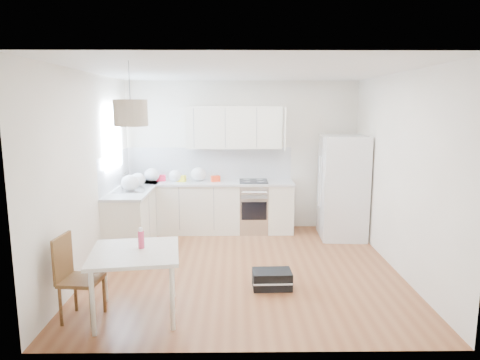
# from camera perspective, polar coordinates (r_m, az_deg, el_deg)

# --- Properties ---
(floor) EXTENTS (4.20, 4.20, 0.00)m
(floor) POSITION_cam_1_polar(r_m,az_deg,el_deg) (6.15, 0.59, -11.61)
(floor) COLOR brown
(floor) RESTS_ON ground
(ceiling) EXTENTS (4.20, 4.20, 0.00)m
(ceiling) POSITION_cam_1_polar(r_m,az_deg,el_deg) (5.75, 0.64, 14.33)
(ceiling) COLOR white
(ceiling) RESTS_ON wall_back
(wall_back) EXTENTS (4.20, 0.00, 4.20)m
(wall_back) POSITION_cam_1_polar(r_m,az_deg,el_deg) (7.88, 0.28, 3.28)
(wall_back) COLOR silver
(wall_back) RESTS_ON floor
(wall_left) EXTENTS (0.00, 4.20, 4.20)m
(wall_left) POSITION_cam_1_polar(r_m,az_deg,el_deg) (6.12, -19.44, 0.82)
(wall_left) COLOR silver
(wall_left) RESTS_ON floor
(wall_right) EXTENTS (0.00, 4.20, 4.20)m
(wall_right) POSITION_cam_1_polar(r_m,az_deg,el_deg) (6.21, 20.37, 0.88)
(wall_right) COLOR silver
(wall_right) RESTS_ON floor
(window_glassblock) EXTENTS (0.02, 1.00, 1.00)m
(window_glassblock) POSITION_cam_1_polar(r_m,az_deg,el_deg) (7.17, -16.60, 5.43)
(window_glassblock) COLOR #BFE0F9
(window_glassblock) RESTS_ON wall_left
(cabinets_back) EXTENTS (3.00, 0.60, 0.88)m
(cabinets_back) POSITION_cam_1_polar(r_m,az_deg,el_deg) (7.76, -4.14, -3.69)
(cabinets_back) COLOR white
(cabinets_back) RESTS_ON floor
(cabinets_left) EXTENTS (0.60, 1.80, 0.88)m
(cabinets_left) POSITION_cam_1_polar(r_m,az_deg,el_deg) (7.35, -13.83, -4.71)
(cabinets_left) COLOR white
(cabinets_left) RESTS_ON floor
(counter_back) EXTENTS (3.02, 0.64, 0.04)m
(counter_back) POSITION_cam_1_polar(r_m,az_deg,el_deg) (7.66, -4.18, -0.34)
(counter_back) COLOR #BCBFC1
(counter_back) RESTS_ON cabinets_back
(counter_left) EXTENTS (0.64, 1.82, 0.04)m
(counter_left) POSITION_cam_1_polar(r_m,az_deg,el_deg) (7.25, -13.98, -1.19)
(counter_left) COLOR #BCBFC1
(counter_left) RESTS_ON cabinets_left
(backsplash_back) EXTENTS (3.00, 0.01, 0.58)m
(backsplash_back) POSITION_cam_1_polar(r_m,az_deg,el_deg) (7.90, -4.08, 2.25)
(backsplash_back) COLOR white
(backsplash_back) RESTS_ON wall_back
(backsplash_left) EXTENTS (0.01, 1.80, 0.58)m
(backsplash_left) POSITION_cam_1_polar(r_m,az_deg,el_deg) (7.28, -16.33, 1.22)
(backsplash_left) COLOR white
(backsplash_left) RESTS_ON wall_left
(upper_cabinets) EXTENTS (1.70, 0.32, 0.75)m
(upper_cabinets) POSITION_cam_1_polar(r_m,az_deg,el_deg) (7.68, -0.83, 7.03)
(upper_cabinets) COLOR white
(upper_cabinets) RESTS_ON wall_back
(range_oven) EXTENTS (0.50, 0.61, 0.88)m
(range_oven) POSITION_cam_1_polar(r_m,az_deg,el_deg) (7.75, 1.79, -3.68)
(range_oven) COLOR silver
(range_oven) RESTS_ON floor
(sink) EXTENTS (0.50, 0.80, 0.16)m
(sink) POSITION_cam_1_polar(r_m,az_deg,el_deg) (7.20, -14.07, -1.15)
(sink) COLOR silver
(sink) RESTS_ON counter_left
(refrigerator) EXTENTS (0.89, 0.92, 1.76)m
(refrigerator) POSITION_cam_1_polar(r_m,az_deg,el_deg) (7.56, 13.64, -0.89)
(refrigerator) COLOR white
(refrigerator) RESTS_ON floor
(dining_table) EXTENTS (1.04, 1.04, 0.72)m
(dining_table) POSITION_cam_1_polar(r_m,az_deg,el_deg) (4.78, -13.82, -10.06)
(dining_table) COLOR #BCB3A1
(dining_table) RESTS_ON floor
(dining_chair) EXTENTS (0.42, 0.42, 0.92)m
(dining_chair) POSITION_cam_1_polar(r_m,az_deg,el_deg) (4.92, -20.36, -12.15)
(dining_chair) COLOR #492C15
(dining_chair) RESTS_ON floor
(drink_bottle) EXTENTS (0.07, 0.07, 0.23)m
(drink_bottle) POSITION_cam_1_polar(r_m,az_deg,el_deg) (4.79, -13.05, -7.54)
(drink_bottle) COLOR #D63B5F
(drink_bottle) RESTS_ON dining_table
(gym_bag) EXTENTS (0.49, 0.33, 0.22)m
(gym_bag) POSITION_cam_1_polar(r_m,az_deg,el_deg) (5.50, 4.28, -13.07)
(gym_bag) COLOR black
(gym_bag) RESTS_ON floor
(pendant_lamp) EXTENTS (0.36, 0.36, 0.27)m
(pendant_lamp) POSITION_cam_1_polar(r_m,az_deg,el_deg) (4.56, -14.38, 8.66)
(pendant_lamp) COLOR beige
(pendant_lamp) RESTS_ON ceiling
(grocery_bag_a) EXTENTS (0.27, 0.23, 0.24)m
(grocery_bag_a) POSITION_cam_1_polar(r_m,az_deg,el_deg) (7.77, -11.68, 0.67)
(grocery_bag_a) COLOR silver
(grocery_bag_a) RESTS_ON counter_back
(grocery_bag_b) EXTENTS (0.23, 0.20, 0.21)m
(grocery_bag_b) POSITION_cam_1_polar(r_m,az_deg,el_deg) (7.69, -8.62, 0.55)
(grocery_bag_b) COLOR silver
(grocery_bag_b) RESTS_ON counter_back
(grocery_bag_c) EXTENTS (0.28, 0.24, 0.25)m
(grocery_bag_c) POSITION_cam_1_polar(r_m,az_deg,el_deg) (7.70, -5.55, 0.78)
(grocery_bag_c) COLOR silver
(grocery_bag_c) RESTS_ON counter_back
(grocery_bag_d) EXTENTS (0.25, 0.21, 0.22)m
(grocery_bag_d) POSITION_cam_1_polar(r_m,az_deg,el_deg) (7.38, -13.46, 0.07)
(grocery_bag_d) COLOR silver
(grocery_bag_d) RESTS_ON counter_back
(grocery_bag_e) EXTENTS (0.28, 0.24, 0.25)m
(grocery_bag_e) POSITION_cam_1_polar(r_m,az_deg,el_deg) (7.00, -14.44, -0.38)
(grocery_bag_e) COLOR silver
(grocery_bag_e) RESTS_ON counter_left
(snack_orange) EXTENTS (0.18, 0.14, 0.10)m
(snack_orange) POSITION_cam_1_polar(r_m,az_deg,el_deg) (7.63, -3.28, 0.18)
(snack_orange) COLOR #F03815
(snack_orange) RESTS_ON counter_back
(snack_yellow) EXTENTS (0.18, 0.14, 0.11)m
(snack_yellow) POSITION_cam_1_polar(r_m,az_deg,el_deg) (7.69, -7.87, 0.20)
(snack_yellow) COLOR yellow
(snack_yellow) RESTS_ON counter_back
(snack_red) EXTENTS (0.17, 0.11, 0.11)m
(snack_red) POSITION_cam_1_polar(r_m,az_deg,el_deg) (7.80, -10.48, 0.26)
(snack_red) COLOR red
(snack_red) RESTS_ON counter_back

